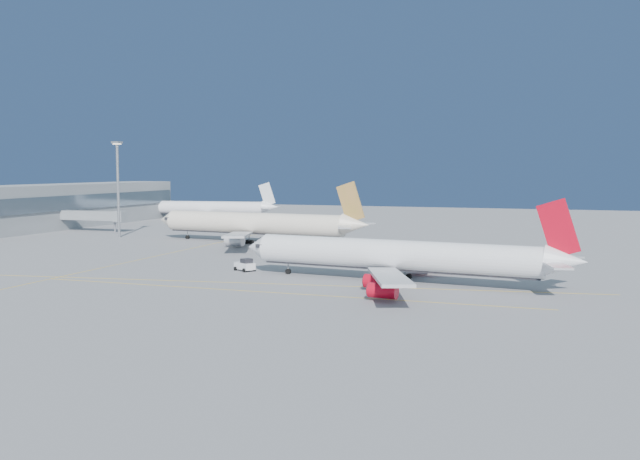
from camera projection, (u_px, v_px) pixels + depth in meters
The scene contains 9 objects.
ground at pixel (277, 279), 133.12m from camera, with size 500.00×500.00×0.00m, color slate.
terminal at pixel (66, 205), 249.74m from camera, with size 18.40×110.00×15.00m.
jet_bridge at pixel (96, 216), 230.63m from camera, with size 23.60×3.60×6.90m.
taxiway_lines at pixel (222, 270), 143.85m from camera, with size 118.86×140.00×0.02m.
airliner_virgin at pixel (401, 256), 128.50m from camera, with size 64.11×57.22×15.82m.
airliner_etihad at pixel (258, 224), 196.93m from camera, with size 66.09×60.76×17.24m.
airliner_third at pixel (212, 208), 287.79m from camera, with size 55.92×51.21×15.00m.
pushback_tug at pixel (245, 265), 143.03m from camera, with size 5.04×4.44×2.55m.
light_mast at pixel (118, 181), 211.54m from camera, with size 2.46×2.46×28.42m.
Camera 1 is at (50.35, -122.08, 20.69)m, focal length 40.00 mm.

